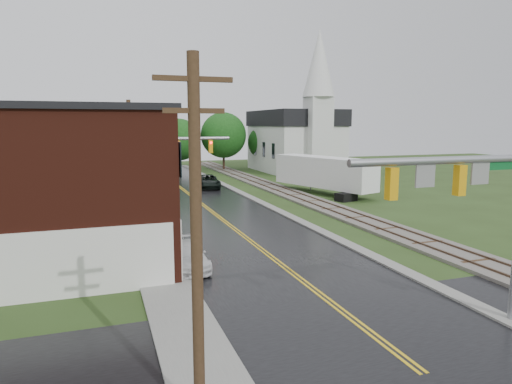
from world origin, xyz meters
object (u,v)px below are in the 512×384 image
brick_building (24,189)px  utility_pole_a (197,240)px  traffic_signal_far (169,154)px  pickup_white (187,256)px  utility_pole_b (131,163)px  suv_dark (208,182)px  semi_trailer (324,172)px  tree_left_e (98,146)px  tree_left_c (46,153)px  traffic_signal_near (476,195)px  church (298,134)px  utility_pole_c (117,147)px

brick_building → utility_pole_a: 16.05m
brick_building → traffic_signal_far: (9.01, 12.00, 0.82)m
pickup_white → utility_pole_b: bearing=100.8°
utility_pole_b → suv_dark: utility_pole_b is taller
suv_dark → semi_trailer: size_ratio=0.43×
utility_pole_a → tree_left_e: bearing=92.6°
brick_building → tree_left_c: brick_building is taller
brick_building → traffic_signal_near: size_ratio=1.95×
utility_pole_b → pickup_white: 10.61m
church → utility_pole_b: bearing=-130.2°
utility_pole_c → pickup_white: utility_pole_c is taller
utility_pole_a → tree_left_c: 40.52m
church → traffic_signal_far: church is taller
tree_left_c → pickup_white: size_ratio=1.72×
traffic_signal_far → tree_left_c: bearing=128.8°
brick_building → utility_pole_b: (5.68, 7.00, 0.57)m
traffic_signal_far → semi_trailer: 18.08m
brick_building → tree_left_c: size_ratio=1.87×
church → traffic_signal_near: size_ratio=2.72×
brick_building → suv_dark: (15.39, 25.78, -3.38)m
church → semi_trailer: 22.47m
utility_pole_b → utility_pole_c: same height
tree_left_e → semi_trailer: 26.22m
semi_trailer → traffic_signal_near: bearing=-108.3°
utility_pole_a → utility_pole_c: bearing=90.0°
tree_left_c → pickup_white: bearing=-71.8°
traffic_signal_near → utility_pole_c: 43.24m
traffic_signal_far → tree_left_c: size_ratio=0.96×
utility_pole_b → tree_left_e: utility_pole_b is taller
traffic_signal_near → traffic_signal_far: size_ratio=1.00×
utility_pole_a → semi_trailer: bearing=57.9°
pickup_white → traffic_signal_near: bearing=-52.5°
tree_left_e → semi_trailer: (22.40, -13.40, -2.49)m
tree_left_c → pickup_white: 29.19m
traffic_signal_near → traffic_signal_far: same height
utility_pole_a → suv_dark: size_ratio=1.63×
traffic_signal_near → semi_trailer: traffic_signal_near is taller
utility_pole_b → pickup_white: size_ratio=2.03×
brick_building → utility_pole_b: bearing=50.9°
brick_building → semi_trailer: 31.42m
traffic_signal_near → tree_left_e: (-12.32, 43.90, -0.16)m
brick_building → church: church is taller
tree_left_c → utility_pole_c: bearing=30.2°
utility_pole_a → pickup_white: (2.00, 12.41, -4.08)m
traffic_signal_near → utility_pole_b: bearing=117.2°
traffic_signal_far → semi_trailer: bearing=17.9°
pickup_white → utility_pole_a: bearing=-100.2°
church → utility_pole_c: 28.54m
suv_dark → semi_trailer: semi_trailer is taller
traffic_signal_far → pickup_white: 15.27m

